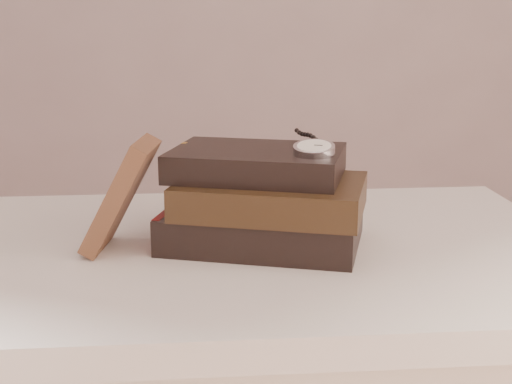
{
  "coord_description": "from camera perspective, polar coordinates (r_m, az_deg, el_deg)",
  "views": [
    {
      "loc": [
        -0.04,
        -0.6,
        1.07
      ],
      "look_at": [
        0.04,
        0.35,
        0.82
      ],
      "focal_mm": 50.32,
      "sensor_mm": 36.0,
      "label": 1
    }
  ],
  "objects": [
    {
      "name": "eyeglasses",
      "position": [
        1.1,
        -3.28,
        1.44
      ],
      "size": [
        0.14,
        0.16,
        0.05
      ],
      "color": "silver",
      "rests_on": "book_stack"
    },
    {
      "name": "table",
      "position": [
        1.04,
        -2.49,
        -9.03
      ],
      "size": [
        1.0,
        0.6,
        0.75
      ],
      "color": "beige",
      "rests_on": "ground"
    },
    {
      "name": "journal",
      "position": [
        0.98,
        -10.7,
        -0.25
      ],
      "size": [
        0.11,
        0.11,
        0.15
      ],
      "primitive_type": "cube",
      "rotation": [
        0.0,
        0.49,
        -0.15
      ],
      "color": "#412619",
      "rests_on": "table"
    },
    {
      "name": "pocket_watch",
      "position": [
        0.95,
        4.61,
        3.51
      ],
      "size": [
        0.07,
        0.16,
        0.02
      ],
      "color": "silver",
      "rests_on": "book_stack"
    },
    {
      "name": "book_stack",
      "position": [
        0.99,
        0.66,
        -0.71
      ],
      "size": [
        0.31,
        0.26,
        0.13
      ],
      "color": "black",
      "rests_on": "table"
    }
  ]
}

